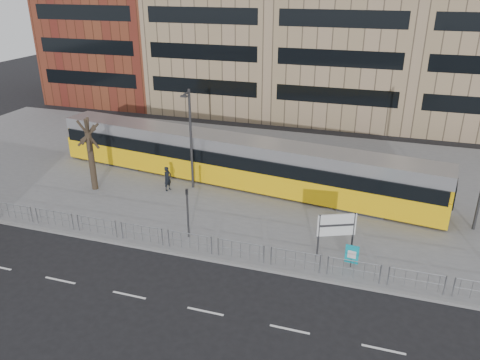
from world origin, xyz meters
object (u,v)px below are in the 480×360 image
(pedestrian, at_px, (168,179))
(tram, at_px, (235,160))
(ad_panel, at_px, (352,255))
(lamp_post_west, at_px, (190,136))
(station_sign, at_px, (337,227))
(traffic_light_west, at_px, (187,207))
(bare_tree, at_px, (86,116))

(pedestrian, bearing_deg, tram, -39.28)
(ad_panel, bearing_deg, lamp_post_west, 156.07)
(tram, xyz_separation_m, station_sign, (8.36, -7.75, -0.05))
(ad_panel, height_order, lamp_post_west, lamp_post_west)
(traffic_light_west, distance_m, lamp_post_west, 7.39)
(tram, height_order, station_sign, tram)
(tram, bearing_deg, traffic_light_west, -83.06)
(station_sign, distance_m, traffic_light_west, 8.49)
(ad_panel, distance_m, pedestrian, 14.81)
(bare_tree, bearing_deg, ad_panel, -13.81)
(station_sign, height_order, ad_panel, station_sign)
(station_sign, height_order, lamp_post_west, lamp_post_west)
(pedestrian, height_order, traffic_light_west, traffic_light_west)
(ad_panel, height_order, traffic_light_west, traffic_light_west)
(ad_panel, bearing_deg, bare_tree, 172.28)
(ad_panel, relative_size, pedestrian, 0.74)
(station_sign, distance_m, bare_tree, 18.46)
(station_sign, bearing_deg, ad_panel, -70.04)
(station_sign, xyz_separation_m, pedestrian, (-12.53, 4.95, -0.82))
(ad_panel, xyz_separation_m, traffic_light_west, (-9.46, 0.32, 1.21))
(tram, distance_m, station_sign, 11.40)
(lamp_post_west, bearing_deg, tram, 34.84)
(ad_panel, relative_size, lamp_post_west, 0.18)
(bare_tree, bearing_deg, traffic_light_west, -24.79)
(bare_tree, bearing_deg, pedestrian, 15.13)
(pedestrian, bearing_deg, station_sign, -94.70)
(tram, height_order, bare_tree, bare_tree)
(pedestrian, relative_size, traffic_light_west, 0.58)
(tram, xyz_separation_m, lamp_post_west, (-2.66, -1.85, 2.23))
(lamp_post_west, height_order, bare_tree, bare_tree)
(lamp_post_west, bearing_deg, station_sign, -28.16)
(tram, relative_size, ad_panel, 22.54)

